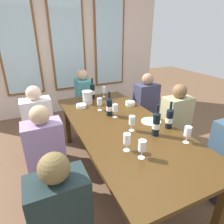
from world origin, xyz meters
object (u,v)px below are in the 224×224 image
object	(u,v)px
metal_pitcher	(87,97)
tasting_bowl_1	(130,103)
wine_glass_5	(127,139)
seated_person_2	(47,157)
wine_glass_3	(115,109)
wine_glass_4	(188,132)
wine_bottle_1	(93,91)
seated_person_3	(175,125)
seated_person_4	(39,127)
white_plate_0	(151,121)
seated_person_5	(146,107)
seated_person_6	(84,101)
wine_glass_1	(132,121)
tasting_bowl_0	(81,106)
wine_glass_6	(142,146)
wine_bottle_2	(169,118)
wine_bottle_3	(109,107)
wine_bottle_0	(156,124)
wine_glass_0	(104,90)
dining_table	(122,129)
wine_glass_2	(100,102)

from	to	relation	value
metal_pitcher	tasting_bowl_1	distance (m)	0.63
wine_glass_5	seated_person_2	distance (m)	0.90
wine_glass_3	wine_glass_4	bearing A→B (deg)	-65.40
wine_bottle_1	seated_person_3	size ratio (longest dim) A/B	0.29
seated_person_3	seated_person_4	distance (m)	1.88
white_plate_0	seated_person_5	size ratio (longest dim) A/B	0.21
wine_glass_4	seated_person_4	xyz separation A→B (m)	(-1.26, 1.37, -0.34)
seated_person_6	tasting_bowl_1	bearing A→B (deg)	-68.80
wine_bottle_1	seated_person_2	world-z (taller)	seated_person_2
seated_person_2	wine_glass_1	bearing A→B (deg)	-12.50
tasting_bowl_0	wine_glass_6	distance (m)	1.35
metal_pitcher	wine_bottle_2	bearing A→B (deg)	-62.37
wine_bottle_3	wine_glass_1	world-z (taller)	wine_bottle_3
wine_bottle_0	metal_pitcher	bearing A→B (deg)	106.49
white_plate_0	wine_glass_1	bearing A→B (deg)	-164.64
wine_bottle_3	tasting_bowl_1	bearing A→B (deg)	25.41
wine_bottle_0	wine_bottle_1	size ratio (longest dim) A/B	1.04
metal_pitcher	wine_bottle_0	xyz separation A→B (m)	(0.35, -1.19, 0.04)
tasting_bowl_0	seated_person_4	world-z (taller)	seated_person_4
wine_bottle_2	seated_person_4	bearing A→B (deg)	141.15
wine_bottle_2	wine_glass_5	distance (m)	0.67
metal_pitcher	seated_person_6	size ratio (longest dim) A/B	0.17
wine_glass_0	seated_person_6	distance (m)	0.64
dining_table	wine_glass_5	bearing A→B (deg)	-112.52
tasting_bowl_1	wine_glass_2	world-z (taller)	wine_glass_2
dining_table	seated_person_2	distance (m)	0.88
wine_bottle_2	seated_person_3	distance (m)	0.64
wine_glass_1	wine_glass_4	world-z (taller)	same
seated_person_3	seated_person_5	bearing A→B (deg)	90.00
wine_glass_3	wine_glass_4	xyz separation A→B (m)	(0.38, -0.82, 0.00)
wine_bottle_1	seated_person_2	distance (m)	1.36
seated_person_3	wine_glass_0	bearing A→B (deg)	125.82
wine_glass_4	wine_bottle_2	bearing A→B (deg)	81.63
wine_bottle_1	wine_glass_0	distance (m)	0.18
white_plate_0	wine_glass_0	distance (m)	1.10
seated_person_6	wine_glass_4	bearing A→B (deg)	-79.54
tasting_bowl_1	seated_person_3	xyz separation A→B (m)	(0.47, -0.45, -0.24)
dining_table	tasting_bowl_1	xyz separation A→B (m)	(0.40, 0.50, 0.09)
tasting_bowl_1	wine_glass_3	world-z (taller)	wine_glass_3
wine_glass_3	seated_person_3	world-z (taller)	seated_person_3
wine_glass_1	tasting_bowl_0	bearing A→B (deg)	109.08
wine_bottle_0	seated_person_5	bearing A→B (deg)	59.70
wine_glass_5	seated_person_3	bearing A→B (deg)	26.44
white_plate_0	seated_person_4	size ratio (longest dim) A/B	0.21
wine_glass_2	wine_glass_3	world-z (taller)	same
wine_glass_2	wine_glass_6	distance (m)	1.13
seated_person_2	seated_person_3	bearing A→B (deg)	0.84
wine_bottle_2	tasting_bowl_0	xyz separation A→B (m)	(-0.72, 1.00, -0.10)
white_plate_0	wine_glass_2	bearing A→B (deg)	126.17
wine_bottle_3	wine_glass_5	world-z (taller)	wine_bottle_3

